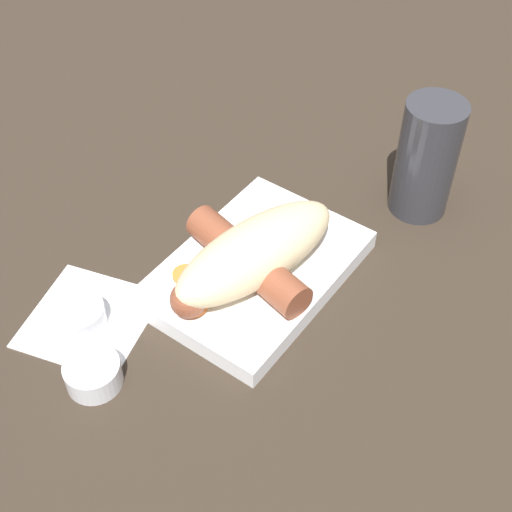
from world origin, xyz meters
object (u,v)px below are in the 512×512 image
Objects in this scene: food_tray at (256,270)px; bread_roll at (256,252)px; sausage at (250,261)px; drink_glass at (427,159)px; condiment_cup_far at (93,375)px; condiment_cup_near at (79,318)px.

bread_roll is at bearing 36.38° from food_tray.
drink_glass is at bearing 159.17° from sausage.
sausage is 3.54× the size of condiment_cup_far.
condiment_cup_far is at bearing -15.40° from bread_roll.
bread_roll is at bearing 142.86° from condiment_cup_near.
bread_roll is 0.19m from condiment_cup_far.
condiment_cup_near is at bearing -28.04° from drink_glass.
food_tray is 4.31× the size of condiment_cup_near.
sausage reaches higher than food_tray.
sausage is (0.01, -0.00, -0.01)m from bread_roll.
food_tray is 0.19m from condiment_cup_far.
sausage is (0.01, 0.00, 0.03)m from food_tray.
condiment_cup_near is 0.07m from condiment_cup_far.
bread_roll is at bearing 153.18° from sausage.
condiment_cup_far is at bearing -18.22° from drink_glass.
food_tray is 0.18m from condiment_cup_near.
bread_roll is at bearing -20.63° from drink_glass.
condiment_cup_far is (0.17, -0.05, -0.03)m from sausage.
drink_glass reaches higher than condiment_cup_near.
bread_roll reaches higher than condiment_cup_near.
sausage is at bearing 165.05° from condiment_cup_far.
bread_roll reaches higher than sausage.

